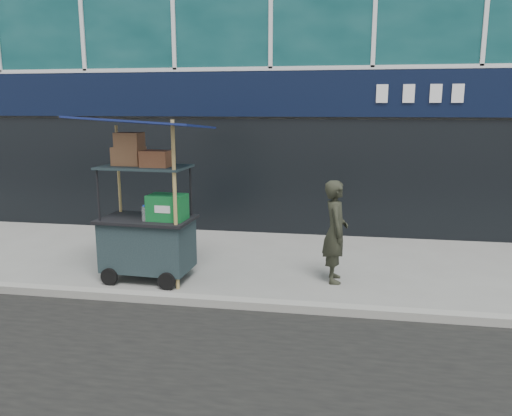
# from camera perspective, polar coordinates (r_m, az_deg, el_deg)

# --- Properties ---
(ground) EXTENTS (80.00, 80.00, 0.00)m
(ground) POSITION_cam_1_polar(r_m,az_deg,el_deg) (7.06, -2.91, -10.60)
(ground) COLOR gray
(ground) RESTS_ON ground
(curb) EXTENTS (80.00, 0.18, 0.12)m
(curb) POSITION_cam_1_polar(r_m,az_deg,el_deg) (6.86, -3.28, -10.75)
(curb) COLOR gray
(curb) RESTS_ON ground
(vendor_cart) EXTENTS (1.93, 1.42, 2.53)m
(vendor_cart) POSITION_cam_1_polar(r_m,az_deg,el_deg) (7.84, -12.25, -1.77)
(vendor_cart) COLOR black
(vendor_cart) RESTS_ON ground
(vendor_man) EXTENTS (0.43, 0.61, 1.58)m
(vendor_man) POSITION_cam_1_polar(r_m,az_deg,el_deg) (7.70, 9.05, -2.67)
(vendor_man) COLOR #272A1E
(vendor_man) RESTS_ON ground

